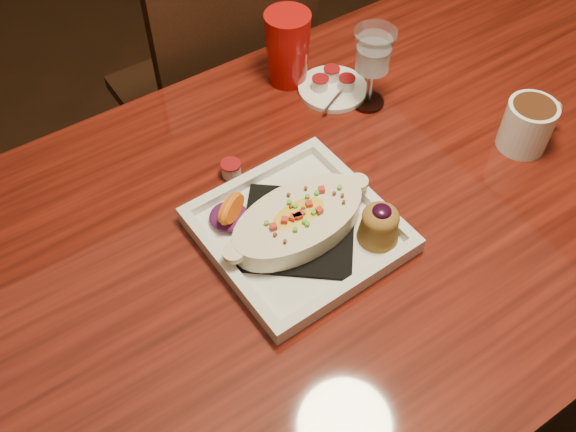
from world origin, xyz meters
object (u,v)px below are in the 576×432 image
table (383,217)px  chair_far (221,94)px  goblet (373,55)px  red_tumbler (288,48)px  plate (304,225)px  coffee_mug (529,123)px  saucer (333,87)px

table → chair_far: chair_far is taller
goblet → red_tumbler: 0.18m
plate → coffee_mug: size_ratio=2.36×
table → coffee_mug: (0.26, -0.06, 0.15)m
chair_far → coffee_mug: (0.26, -0.69, 0.29)m
plate → goblet: bearing=32.5°
table → plate: (-0.19, -0.01, 0.13)m
saucer → red_tumbler: bearing=124.1°
chair_far → coffee_mug: 0.80m
table → red_tumbler: (0.01, 0.33, 0.17)m
plate → red_tumbler: red_tumbler is taller
coffee_mug → goblet: bearing=127.7°
coffee_mug → chair_far: bearing=114.9°
coffee_mug → goblet: size_ratio=0.77×
table → goblet: (0.10, 0.19, 0.21)m
chair_far → red_tumbler: chair_far is taller
goblet → saucer: 0.13m
chair_far → goblet: (0.10, -0.44, 0.36)m
plate → saucer: (0.25, 0.27, -0.02)m
plate → coffee_mug: bearing=-8.1°
table → goblet: bearing=62.2°
saucer → coffee_mug: bearing=-57.4°
goblet → saucer: (-0.04, 0.07, -0.10)m
plate → goblet: (0.29, 0.20, 0.09)m
table → chair_far: (-0.00, 0.63, -0.15)m
saucer → red_tumbler: (-0.05, 0.08, 0.06)m
coffee_mug → red_tumbler: (-0.26, 0.40, 0.02)m
plate → red_tumbler: (0.20, 0.35, 0.05)m
coffee_mug → red_tumbler: red_tumbler is taller
chair_far → plate: 0.72m
table → chair_far: bearing=90.0°
coffee_mug → red_tumbler: 0.47m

